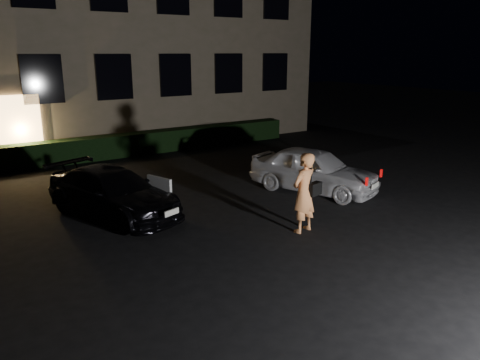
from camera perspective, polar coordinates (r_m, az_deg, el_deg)
ground at (r=10.07m, az=7.68°, el=-7.84°), size 80.00×80.00×0.00m
building at (r=22.80m, az=-19.25°, el=19.78°), size 20.00×8.11×12.00m
hedge at (r=18.77m, az=-14.09°, el=4.13°), size 15.00×0.70×0.85m
sedan at (r=12.00m, az=-15.21°, el=-1.47°), size 2.77×4.30×1.16m
hatch at (r=13.69m, az=8.96°, el=1.24°), size 2.72×4.06×1.28m
man at (r=10.51m, az=7.83°, el=-1.54°), size 0.82×0.57×1.83m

